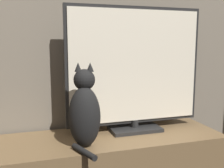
% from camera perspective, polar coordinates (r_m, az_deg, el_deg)
% --- Properties ---
extents(tv, '(0.80, 0.18, 0.71)m').
position_cam_1_polar(tv, '(1.50, 5.06, 3.10)').
color(tv, black).
rests_on(tv, tv_stand).
extents(cat, '(0.18, 0.28, 0.41)m').
position_cam_1_polar(cat, '(1.29, -5.99, -6.04)').
color(cat, black).
rests_on(cat, tv_stand).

